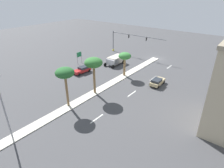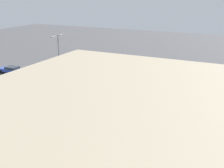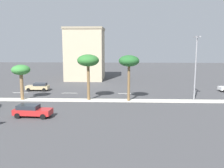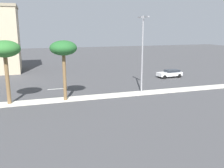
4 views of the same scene
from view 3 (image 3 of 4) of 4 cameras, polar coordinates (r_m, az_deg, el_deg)
The scene contains 12 objects.
ground_plane at distance 38.54m, azimuth 9.74°, elevation -3.85°, with size 160.00×160.00×0.00m, color #424244.
median_curb at distance 41.12m, azimuth 24.04°, elevation -3.62°, with size 1.80×91.99×0.12m, color beige.
lane_stripe_right at distance 47.42m, azimuth -19.95°, elevation -1.85°, with size 0.20×2.80×0.01m, color silver.
lane_stripe_trailing at distance 44.85m, azimuth -9.54°, elevation -2.03°, with size 0.20×2.80×0.01m, color silver.
lane_stripe_rear at distance 43.90m, azimuth 3.23°, elevation -2.15°, with size 0.20×2.80×0.01m, color silver.
commercial_building at distance 61.57m, azimuth -6.08°, elevation 6.81°, with size 9.70×9.05×12.34m.
palm_tree_mid at distance 40.31m, azimuth -19.90°, elevation 2.74°, with size 2.77×2.77×5.32m.
palm_tree_trailing at distance 37.79m, azimuth -5.42°, elevation 5.10°, with size 3.25×3.25×6.87m.
palm_tree_outboard at distance 37.02m, azimuth 3.86°, elevation 5.00°, with size 3.01×3.01×6.79m.
street_lamp_outboard at distance 39.11m, azimuth 18.42°, elevation 4.52°, with size 2.90×0.24×9.56m.
sedan_tan_center at distance 48.34m, azimuth -16.33°, elevation -0.56°, with size 1.96×4.11×1.43m.
sedan_red_mid at distance 31.22m, azimuth -17.68°, elevation -5.73°, with size 2.11×4.49×1.45m.
Camera 3 is at (37.26, 30.78, 8.48)m, focal length 40.44 mm.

